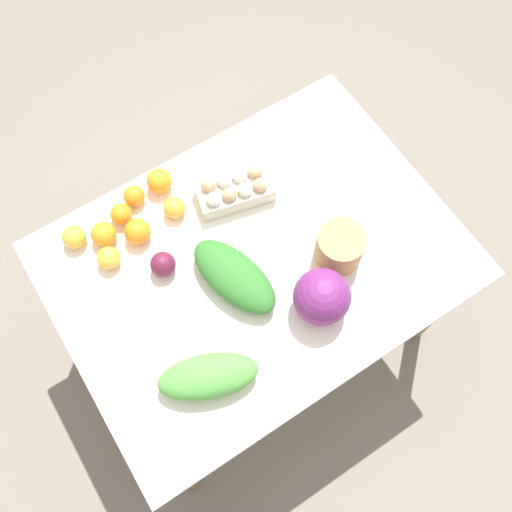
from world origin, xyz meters
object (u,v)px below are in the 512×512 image
object	(u,v)px
greens_bunch_beet_tops	(234,276)
orange_3	(74,237)
greens_bunch_chard	(208,376)
orange_0	(104,234)
paper_bag	(340,247)
orange_7	(109,258)
beet_root	(163,264)
orange_2	(174,208)
orange_6	(134,196)
cabbage_purple	(322,297)
orange_1	(121,214)
orange_4	(138,232)
egg_carton	(235,190)
orange_5	(159,181)

from	to	relation	value
greens_bunch_beet_tops	orange_3	world-z (taller)	greens_bunch_beet_tops
greens_bunch_beet_tops	orange_3	xyz separation A→B (m)	(0.33, -0.36, -0.01)
greens_bunch_chard	orange_0	distance (m)	0.53
paper_bag	orange_7	xyz separation A→B (m)	(0.57, -0.34, -0.03)
beet_root	orange_2	size ratio (longest dim) A/B	1.11
orange_6	paper_bag	bearing A→B (deg)	130.76
cabbage_purple	beet_root	xyz separation A→B (m)	(0.31, -0.34, -0.04)
orange_2	greens_bunch_beet_tops	bearing A→B (deg)	96.54
greens_bunch_chard	orange_1	bearing A→B (deg)	-93.11
greens_bunch_chard	orange_2	xyz separation A→B (m)	(-0.17, -0.49, -0.01)
orange_3	orange_4	bearing A→B (deg)	151.95
greens_bunch_beet_tops	orange_1	world-z (taller)	greens_bunch_beet_tops
egg_carton	orange_7	size ratio (longest dim) A/B	3.66
orange_5	orange_7	distance (m)	0.28
beet_root	cabbage_purple	bearing A→B (deg)	133.15
orange_3	greens_bunch_beet_tops	bearing A→B (deg)	132.19
orange_3	orange_7	world-z (taller)	orange_3
greens_bunch_chard	orange_1	size ratio (longest dim) A/B	4.14
beet_root	orange_3	bearing A→B (deg)	-50.89
orange_3	orange_6	distance (m)	0.21
greens_bunch_beet_tops	orange_6	xyz separation A→B (m)	(0.12, -0.39, -0.01)
greens_bunch_beet_tops	orange_1	distance (m)	0.40
egg_carton	greens_bunch_beet_tops	size ratio (longest dim) A/B	0.85
orange_1	orange_5	world-z (taller)	orange_5
orange_1	orange_7	bearing A→B (deg)	48.09
orange_4	orange_7	size ratio (longest dim) A/B	1.15
orange_0	orange_6	xyz separation A→B (m)	(-0.13, -0.07, -0.00)
egg_carton	orange_6	size ratio (longest dim) A/B	3.85
greens_bunch_chard	orange_6	xyz separation A→B (m)	(-0.09, -0.59, -0.01)
orange_1	egg_carton	bearing A→B (deg)	159.88
orange_4	orange_6	size ratio (longest dim) A/B	1.21
orange_2	orange_5	bearing A→B (deg)	-93.19
orange_3	orange_4	world-z (taller)	orange_4
orange_0	orange_6	bearing A→B (deg)	-153.98
greens_bunch_beet_tops	cabbage_purple	bearing A→B (deg)	130.52
orange_3	orange_6	size ratio (longest dim) A/B	1.08
greens_bunch_beet_tops	orange_6	bearing A→B (deg)	-73.43
orange_0	greens_bunch_chard	bearing A→B (deg)	94.74
orange_6	orange_0	bearing A→B (deg)	26.02
greens_bunch_beet_tops	orange_4	size ratio (longest dim) A/B	3.75
greens_bunch_beet_tops	orange_4	distance (m)	0.32
paper_bag	orange_4	xyz separation A→B (m)	(0.46, -0.37, -0.02)
orange_7	orange_4	bearing A→B (deg)	-166.62
orange_4	orange_6	world-z (taller)	orange_4
paper_bag	greens_bunch_beet_tops	xyz separation A→B (m)	(0.30, -0.09, -0.01)
greens_bunch_chard	orange_6	size ratio (longest dim) A/B	4.16
paper_bag	orange_1	size ratio (longest dim) A/B	2.14
greens_bunch_beet_tops	orange_6	world-z (taller)	greens_bunch_beet_tops
cabbage_purple	greens_bunch_chard	xyz separation A→B (m)	(0.37, 0.01, -0.03)
orange_2	orange_4	bearing A→B (deg)	5.96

